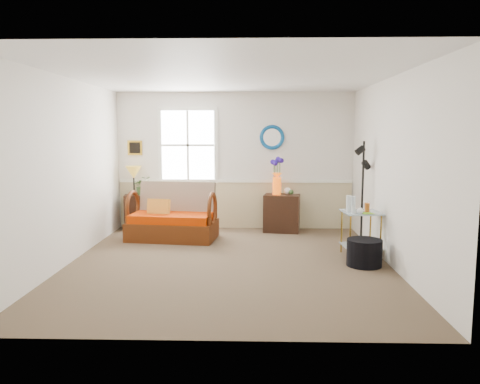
{
  "coord_description": "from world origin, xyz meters",
  "views": [
    {
      "loc": [
        0.34,
        -6.44,
        1.83
      ],
      "look_at": [
        0.15,
        0.47,
        0.96
      ],
      "focal_mm": 35.0,
      "sensor_mm": 36.0,
      "label": 1
    }
  ],
  "objects_px": {
    "lamp_stand": "(135,212)",
    "ottoman": "(364,253)",
    "side_table": "(361,234)",
    "cabinet": "(282,213)",
    "loveseat": "(172,212)",
    "floor_lamp": "(362,195)"
  },
  "relations": [
    {
      "from": "side_table",
      "to": "loveseat",
      "type": "bearing_deg",
      "value": 160.72
    },
    {
      "from": "cabinet",
      "to": "floor_lamp",
      "type": "bearing_deg",
      "value": -34.37
    },
    {
      "from": "cabinet",
      "to": "side_table",
      "type": "height_order",
      "value": "cabinet"
    },
    {
      "from": "cabinet",
      "to": "side_table",
      "type": "relative_size",
      "value": 1.03
    },
    {
      "from": "cabinet",
      "to": "floor_lamp",
      "type": "height_order",
      "value": "floor_lamp"
    },
    {
      "from": "lamp_stand",
      "to": "ottoman",
      "type": "distance_m",
      "value": 4.48
    },
    {
      "from": "lamp_stand",
      "to": "side_table",
      "type": "bearing_deg",
      "value": -25.59
    },
    {
      "from": "lamp_stand",
      "to": "ottoman",
      "type": "xyz_separation_m",
      "value": [
        3.8,
        -2.37,
        -0.15
      ]
    },
    {
      "from": "side_table",
      "to": "ottoman",
      "type": "xyz_separation_m",
      "value": [
        -0.06,
        -0.52,
        -0.15
      ]
    },
    {
      "from": "loveseat",
      "to": "ottoman",
      "type": "relative_size",
      "value": 3.06
    },
    {
      "from": "loveseat",
      "to": "floor_lamp",
      "type": "height_order",
      "value": "floor_lamp"
    },
    {
      "from": "cabinet",
      "to": "lamp_stand",
      "type": "bearing_deg",
      "value": -173.45
    },
    {
      "from": "cabinet",
      "to": "ottoman",
      "type": "bearing_deg",
      "value": -56.64
    },
    {
      "from": "loveseat",
      "to": "ottoman",
      "type": "height_order",
      "value": "loveseat"
    },
    {
      "from": "side_table",
      "to": "ottoman",
      "type": "distance_m",
      "value": 0.55
    },
    {
      "from": "side_table",
      "to": "floor_lamp",
      "type": "xyz_separation_m",
      "value": [
        0.14,
        0.57,
        0.51
      ]
    },
    {
      "from": "lamp_stand",
      "to": "side_table",
      "type": "height_order",
      "value": "side_table"
    },
    {
      "from": "loveseat",
      "to": "lamp_stand",
      "type": "distance_m",
      "value": 1.18
    },
    {
      "from": "loveseat",
      "to": "side_table",
      "type": "distance_m",
      "value": 3.18
    },
    {
      "from": "loveseat",
      "to": "floor_lamp",
      "type": "distance_m",
      "value": 3.2
    },
    {
      "from": "cabinet",
      "to": "ottoman",
      "type": "xyz_separation_m",
      "value": [
        1.01,
        -2.24,
        -0.16
      ]
    },
    {
      "from": "lamp_stand",
      "to": "side_table",
      "type": "distance_m",
      "value": 4.28
    }
  ]
}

